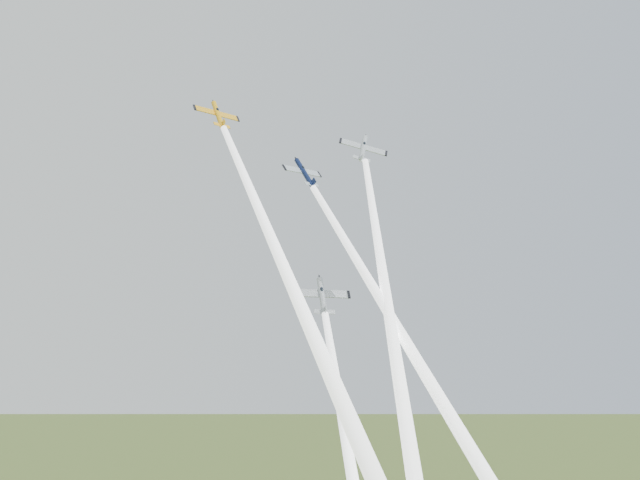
{
  "coord_description": "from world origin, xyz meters",
  "views": [
    {
      "loc": [
        -43.99,
        -109.27,
        76.22
      ],
      "look_at": [
        0.0,
        -6.0,
        92.0
      ],
      "focal_mm": 45.0,
      "sensor_mm": 36.0,
      "label": 1
    }
  ],
  "objects": [
    {
      "name": "plane_yellow",
      "position": [
        -12.89,
        2.42,
        111.19
      ],
      "size": [
        8.01,
        6.89,
        7.13
      ],
      "primitive_type": null,
      "rotation": [
        0.91,
        0.07,
        0.19
      ],
      "color": "#FFB216"
    },
    {
      "name": "smoke_trail_yellow",
      "position": [
        -9.05,
        -17.42,
        85.23
      ],
      "size": [
        9.35,
        37.88,
        48.18
      ],
      "primitive_type": null,
      "rotation": [
        -0.66,
        0.0,
        0.19
      ],
      "color": "white"
    },
    {
      "name": "plane_navy",
      "position": [
        -1.05,
        -2.53,
        102.42
      ],
      "size": [
        8.49,
        7.3,
        6.3
      ],
      "primitive_type": null,
      "rotation": [
        0.91,
        -0.0,
        0.34
      ],
      "color": "#0E183E"
    },
    {
      "name": "smoke_trail_navy",
      "position": [
        6.51,
        -24.14,
        73.0
      ],
      "size": [
        16.4,
        41.82,
        55.1
      ],
      "primitive_type": null,
      "rotation": [
        -0.66,
        0.0,
        0.34
      ],
      "color": "white"
    },
    {
      "name": "plane_silver_right",
      "position": [
        10.66,
        1.53,
        108.23
      ],
      "size": [
        10.37,
        7.44,
        8.74
      ],
      "primitive_type": null,
      "rotation": [
        0.91,
        0.26,
        -0.31
      ],
      "color": "silver"
    },
    {
      "name": "smoke_trail_silver_right",
      "position": [
        3.11,
        -21.98,
        76.49
      ],
      "size": [
        16.44,
        45.55,
        59.72
      ],
      "primitive_type": null,
      "rotation": [
        -0.66,
        0.0,
        -0.31
      ],
      "color": "white"
    },
    {
      "name": "plane_silver_low",
      "position": [
        -0.84,
        -8.69,
        83.89
      ],
      "size": [
        9.27,
        7.45,
        7.31
      ],
      "primitive_type": null,
      "rotation": [
        0.91,
        0.02,
        -0.2
      ],
      "color": "#A3A9B0"
    }
  ]
}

